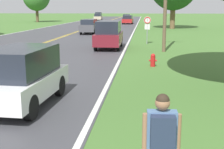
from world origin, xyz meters
TOP-DOWN VIEW (x-y plane):
  - hitchhiker_person at (8.95, 2.79)m, footprint 0.58×0.42m
  - fire_hydrant at (9.13, 14.39)m, footprint 0.41×0.25m
  - traffic_sign at (8.89, 24.93)m, footprint 0.60×0.10m
  - car_white_van_nearest at (4.96, 7.32)m, footprint 1.95×4.03m
  - car_maroon_suv_approaching at (6.02, 21.65)m, footprint 1.88×4.66m
  - car_dark_grey_suv_mid_near at (2.07, 35.51)m, footprint 1.83×4.70m
  - car_red_van_mid_far at (5.35, 60.64)m, footprint 2.08×4.74m
  - car_black_suv_receding at (4.55, 70.48)m, footprint 1.84×4.33m
  - car_champagne_van_distant at (-3.25, 79.04)m, footprint 2.05×4.70m
  - car_silver_suv_horizon at (-4.32, 87.08)m, footprint 1.87×4.73m

SIDE VIEW (x-z plane):
  - fire_hydrant at x=9.13m, z-range 0.00..0.68m
  - car_red_van_mid_far at x=5.35m, z-range 0.04..1.71m
  - car_black_suv_receding at x=4.55m, z-range 0.05..1.74m
  - car_champagne_van_distant at x=-3.25m, z-range 0.04..1.76m
  - car_dark_grey_suv_mid_near at x=2.07m, z-range 0.06..1.77m
  - car_white_van_nearest at x=4.96m, z-range 0.04..1.82m
  - car_silver_suv_horizon at x=-4.32m, z-range 0.05..2.03m
  - hitchhiker_person at x=8.95m, z-range 0.19..1.90m
  - car_maroon_suv_approaching at x=6.02m, z-range 0.04..2.09m
  - traffic_sign at x=8.89m, z-range 0.57..2.86m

